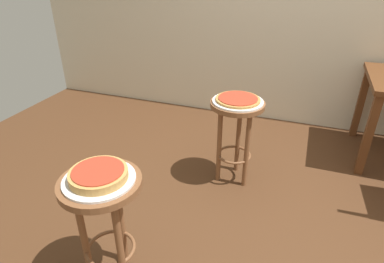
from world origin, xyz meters
TOP-DOWN VIEW (x-y plane):
  - ground_plane at (0.00, 0.00)m, footprint 6.00×6.00m
  - stool_foreground at (-0.79, -0.75)m, footprint 0.39×0.39m
  - serving_plate_foreground at (-0.79, -0.75)m, footprint 0.34×0.34m
  - pizza_foreground at (-0.79, -0.75)m, footprint 0.27×0.27m
  - stool_middle at (-0.39, 0.38)m, footprint 0.39×0.39m
  - serving_plate_middle at (-0.39, 0.38)m, footprint 0.37×0.37m
  - pizza_middle at (-0.39, 0.38)m, footprint 0.32×0.32m

SIDE VIEW (x-z plane):
  - ground_plane at x=0.00m, z-range 0.00..0.00m
  - stool_foreground at x=-0.79m, z-range 0.16..0.83m
  - stool_middle at x=-0.39m, z-range 0.16..0.83m
  - serving_plate_foreground at x=-0.79m, z-range 0.66..0.67m
  - serving_plate_middle at x=-0.39m, z-range 0.66..0.67m
  - pizza_middle at x=-0.39m, z-range 0.67..0.70m
  - pizza_foreground at x=-0.79m, z-range 0.67..0.72m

